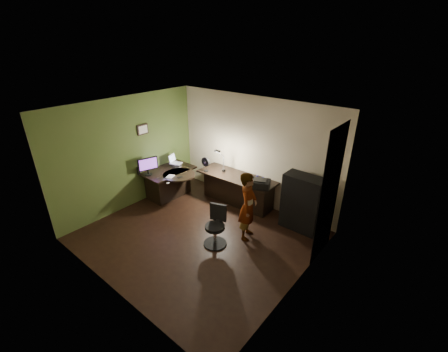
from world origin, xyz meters
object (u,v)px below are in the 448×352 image
Objects in this scene: person at (248,206)px; cabinet at (302,203)px; monitor at (148,169)px; office_chair at (215,227)px; desk_right at (236,190)px; desk_left at (169,183)px.

cabinet is at bearing -55.75° from person.
monitor reaches higher than office_chair.
desk_right is at bearing 93.46° from office_chair.
monitor is at bearing -106.73° from desk_left.
desk_left is 0.88× the size of person.
cabinet is at bearing 15.47° from desk_left.
cabinet reaches higher than office_chair.
desk_left is at bearing -154.49° from desk_right.
person is (2.64, -0.16, 0.37)m from desk_left.
desk_left is 2.67m from person.
cabinet reaches higher than desk_left.
person is (1.04, -0.97, 0.36)m from desk_right.
person is (-0.72, -1.01, 0.11)m from cabinet.
person reaches higher than office_chair.
desk_right is 2.39× the size of office_chair.
desk_left is 0.64× the size of desk_right.
person is at bearing -2.21° from desk_left.
desk_left is 1.54× the size of office_chair.
person is at bearing 41.83° from office_chair.
desk_left is at bearing 66.29° from person.
desk_right reaches higher than desk_left.
monitor is 2.53m from office_chair.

